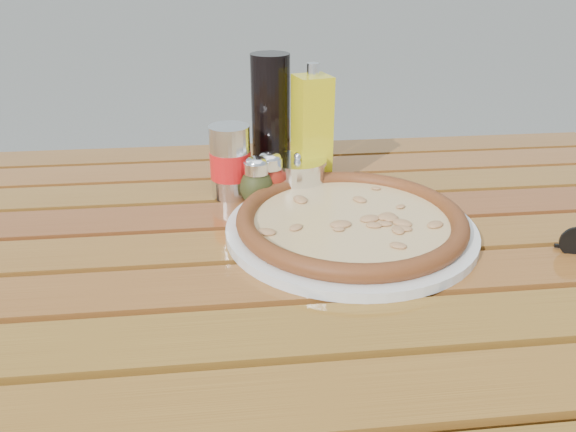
{
  "coord_description": "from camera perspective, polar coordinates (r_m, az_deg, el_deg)",
  "views": [
    {
      "loc": [
        -0.08,
        -0.7,
        1.12
      ],
      "look_at": [
        0.0,
        0.02,
        0.78
      ],
      "focal_mm": 35.0,
      "sensor_mm": 36.0,
      "label": 1
    }
  ],
  "objects": [
    {
      "name": "olive_oil_cruet",
      "position": [
        0.95,
        2.43,
        8.52
      ],
      "size": [
        0.07,
        0.07,
        0.21
      ],
      "rotation": [
        0.0,
        0.0,
        0.26
      ],
      "color": "gold",
      "rests_on": "table"
    },
    {
      "name": "table",
      "position": [
        0.83,
        0.15,
        -7.19
      ],
      "size": [
        1.4,
        0.9,
        0.75
      ],
      "color": "#3C250D",
      "rests_on": "ground"
    },
    {
      "name": "pizza",
      "position": [
        0.81,
        6.41,
        -0.34
      ],
      "size": [
        0.38,
        0.38,
        0.03
      ],
      "rotation": [
        0.0,
        0.0,
        0.15
      ],
      "color": "#F9E8B2",
      "rests_on": "plate"
    },
    {
      "name": "dark_bottle",
      "position": [
        0.97,
        -1.75,
        9.78
      ],
      "size": [
        0.08,
        0.08,
        0.22
      ],
      "primitive_type": "cylinder",
      "rotation": [
        0.0,
        0.0,
        0.33
      ],
      "color": "black",
      "rests_on": "table"
    },
    {
      "name": "pepper_shaker",
      "position": [
        0.91,
        -1.83,
        3.97
      ],
      "size": [
        0.07,
        0.07,
        0.08
      ],
      "rotation": [
        0.0,
        0.0,
        -0.43
      ],
      "color": "#A72313",
      "rests_on": "table"
    },
    {
      "name": "oregano_shaker",
      "position": [
        0.9,
        -3.2,
        3.46
      ],
      "size": [
        0.06,
        0.06,
        0.08
      ],
      "rotation": [
        0.0,
        0.0,
        0.06
      ],
      "color": "#373B17",
      "rests_on": "table"
    },
    {
      "name": "soda_can",
      "position": [
        0.92,
        -5.86,
        5.44
      ],
      "size": [
        0.08,
        0.08,
        0.12
      ],
      "rotation": [
        0.0,
        0.0,
        -0.29
      ],
      "color": "silver",
      "rests_on": "table"
    },
    {
      "name": "plate",
      "position": [
        0.82,
        6.35,
        -1.33
      ],
      "size": [
        0.45,
        0.45,
        0.01
      ],
      "primitive_type": "cylinder",
      "rotation": [
        0.0,
        0.0,
        0.29
      ],
      "color": "silver",
      "rests_on": "table"
    },
    {
      "name": "parmesan_tin",
      "position": [
        0.94,
        1.0,
        4.15
      ],
      "size": [
        0.12,
        0.12,
        0.07
      ],
      "rotation": [
        0.0,
        0.0,
        -0.36
      ],
      "color": "silver",
      "rests_on": "table"
    }
  ]
}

